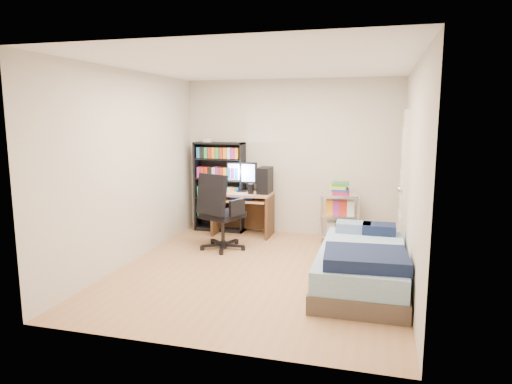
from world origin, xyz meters
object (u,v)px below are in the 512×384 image
(computer_desk, at_px, (249,196))
(media_shelf, at_px, (220,186))
(bed, at_px, (362,265))
(office_chair, at_px, (221,225))

(computer_desk, bearing_deg, media_shelf, 165.90)
(bed, bearing_deg, computer_desk, 134.93)
(media_shelf, xyz_separation_m, office_chair, (0.39, -1.05, -0.41))
(media_shelf, height_order, bed, media_shelf)
(media_shelf, bearing_deg, computer_desk, -14.10)
(computer_desk, bearing_deg, bed, -45.07)
(media_shelf, xyz_separation_m, computer_desk, (0.55, -0.14, -0.13))
(computer_desk, xyz_separation_m, office_chair, (-0.17, -0.91, -0.28))
(computer_desk, height_order, bed, computer_desk)
(computer_desk, relative_size, office_chair, 1.05)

